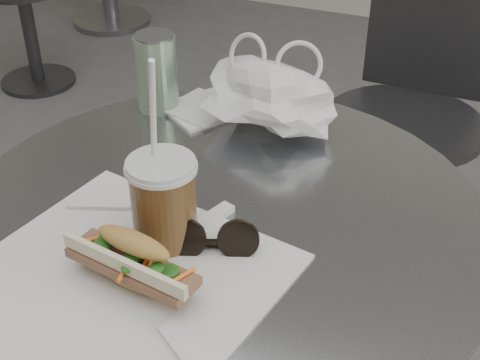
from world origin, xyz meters
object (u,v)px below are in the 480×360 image
at_px(chair_far, 401,160).
at_px(drink_can, 157,72).
at_px(cafe_table, 223,344).
at_px(bg_chair, 20,19).
at_px(banh_mi, 133,261).
at_px(iced_coffee, 164,201).
at_px(sunglasses, 212,241).

bearing_deg(chair_far, drink_can, 61.92).
xyz_separation_m(cafe_table, bg_chair, (-1.53, 1.42, -0.16)).
xyz_separation_m(cafe_table, chair_far, (0.14, 0.87, -0.12)).
xyz_separation_m(cafe_table, banh_mi, (-0.03, -0.18, 0.31)).
height_order(iced_coffee, sunglasses, iced_coffee).
bearing_deg(chair_far, sunglasses, 85.36).
xyz_separation_m(banh_mi, sunglasses, (0.06, 0.09, -0.02)).
bearing_deg(cafe_table, bg_chair, 137.13).
xyz_separation_m(chair_far, iced_coffee, (-0.18, -0.95, 0.46)).
bearing_deg(drink_can, chair_far, 59.93).
bearing_deg(bg_chair, cafe_table, -35.31).
height_order(bg_chair, sunglasses, sunglasses).
bearing_deg(bg_chair, sunglasses, -36.52).
distance_m(bg_chair, banh_mi, 2.24).
xyz_separation_m(iced_coffee, drink_can, (-0.18, 0.33, 0.00)).
height_order(banh_mi, sunglasses, banh_mi).
distance_m(bg_chair, drink_can, 1.83).
relative_size(bg_chair, iced_coffee, 2.56).
xyz_separation_m(chair_far, bg_chair, (-1.67, 0.55, -0.04)).
height_order(cafe_table, sunglasses, sunglasses).
height_order(banh_mi, iced_coffee, iced_coffee).
distance_m(bg_chair, sunglasses, 2.22).
distance_m(cafe_table, sunglasses, 0.31).
relative_size(banh_mi, drink_can, 1.61).
relative_size(banh_mi, sunglasses, 1.84).
relative_size(chair_far, bg_chair, 1.12).
height_order(cafe_table, bg_chair, cafe_table).
height_order(cafe_table, chair_far, chair_far).
xyz_separation_m(chair_far, banh_mi, (-0.17, -1.04, 0.43)).
distance_m(banh_mi, drink_can, 0.46).
bearing_deg(bg_chair, drink_can, -34.54).
relative_size(cafe_table, bg_chair, 1.12).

